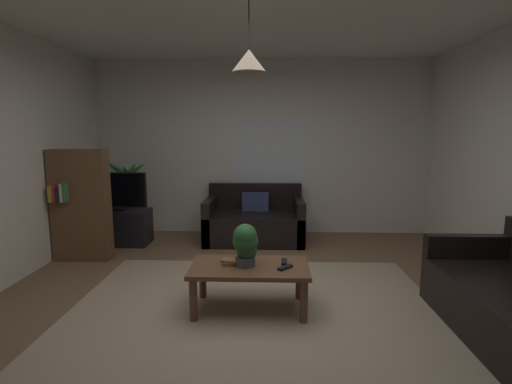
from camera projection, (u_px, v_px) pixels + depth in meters
floor at (255, 312)px, 3.50m from camera, size 5.21×5.62×0.02m
rug at (254, 321)px, 3.30m from camera, size 3.39×3.09×0.01m
wall_back at (261, 148)px, 6.09m from camera, size 5.33×0.06×2.72m
window_pane at (269, 154)px, 6.07m from camera, size 1.07×0.01×1.07m
couch_under_window at (254, 222)px, 5.74m from camera, size 1.44×0.88×0.82m
coffee_table at (250, 273)px, 3.48m from camera, size 1.06×0.59×0.42m
book_on_table_0 at (231, 263)px, 3.50m from camera, size 0.16×0.13×0.03m
book_on_table_1 at (230, 260)px, 3.49m from camera, size 0.16×0.13×0.02m
remote_on_table_0 at (284, 262)px, 3.54m from camera, size 0.05×0.16×0.02m
remote_on_table_1 at (285, 267)px, 3.39m from camera, size 0.15×0.15×0.02m
potted_plant_on_table at (246, 243)px, 3.44m from camera, size 0.23×0.24×0.39m
tv_stand at (118, 227)px, 5.56m from camera, size 0.90×0.44×0.50m
tv at (115, 191)px, 5.46m from camera, size 0.88×0.16×0.55m
potted_palm_corner at (128, 203)px, 5.98m from camera, size 0.73×0.80×1.33m
bookshelf_corner at (80, 205)px, 4.82m from camera, size 0.70×0.31×1.40m
pendant_lamp at (249, 61)px, 3.20m from camera, size 0.29×0.29×0.62m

